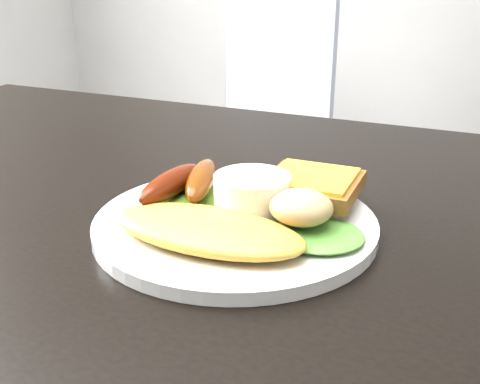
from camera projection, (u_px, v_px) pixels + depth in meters
name	position (u px, v px, depth m)	size (l,w,h in m)	color
dining_table	(153.00, 221.00, 0.56)	(1.20, 0.80, 0.04)	black
dining_chair	(258.00, 138.00, 1.84)	(0.40, 0.40, 0.05)	#9D7851
person	(166.00, 34.00, 1.01)	(0.62, 0.41, 1.71)	navy
plate	(235.00, 223.00, 0.49)	(0.25, 0.25, 0.01)	white
lettuce_left	(190.00, 194.00, 0.53)	(0.09, 0.08, 0.01)	#5D9A1F
lettuce_right	(315.00, 234.00, 0.45)	(0.08, 0.07, 0.01)	#4A9336
omelette	(207.00, 230.00, 0.44)	(0.16, 0.08, 0.02)	gold
sausage_a	(171.00, 183.00, 0.51)	(0.02, 0.10, 0.02)	#5D1200
sausage_b	(201.00, 179.00, 0.52)	(0.02, 0.10, 0.02)	brown
ramekin	(252.00, 197.00, 0.49)	(0.07, 0.07, 0.04)	white
toast_a	(288.00, 194.00, 0.52)	(0.08, 0.08, 0.01)	#8E5F1A
toast_b	(312.00, 186.00, 0.51)	(0.08, 0.08, 0.01)	brown
potato_salad	(301.00, 207.00, 0.45)	(0.05, 0.05, 0.03)	beige
fork	(202.00, 210.00, 0.50)	(0.15, 0.01, 0.00)	#ADAFB7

